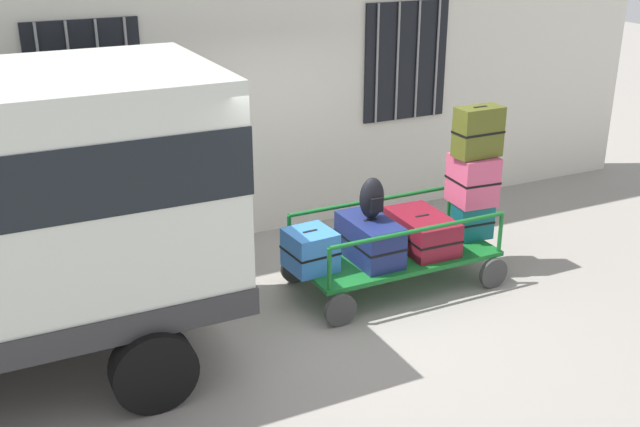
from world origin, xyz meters
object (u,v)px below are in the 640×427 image
suitcase_left_bottom (310,250)px  suitcase_midleft_bottom (370,240)px  backpack (372,198)px  suitcase_midright_bottom (472,221)px  suitcase_midright_middle (473,179)px  suitcase_center_bottom (421,231)px  suitcase_midright_top (478,132)px  luggage_cart (394,258)px

suitcase_left_bottom → suitcase_midleft_bottom: suitcase_midleft_bottom is taller
suitcase_left_bottom → backpack: bearing=-3.6°
suitcase_midright_bottom → suitcase_midright_middle: (0.00, 0.05, 0.47)m
suitcase_center_bottom → suitcase_midright_middle: (0.65, 0.03, 0.49)m
suitcase_left_bottom → suitcase_center_bottom: bearing=-2.1°
suitcase_midright_middle → backpack: (-1.28, -0.02, -0.00)m
suitcase_midleft_bottom → suitcase_midright_top: suitcase_midright_top is taller
luggage_cart → backpack: bearing=-179.0°
suitcase_left_bottom → suitcase_midright_top: size_ratio=0.92×
luggage_cart → suitcase_center_bottom: bearing=-1.7°
suitcase_midleft_bottom → suitcase_midright_middle: bearing=1.9°
luggage_cart → suitcase_center_bottom: 0.41m
suitcase_midright_bottom → luggage_cart: bearing=178.1°
suitcase_left_bottom → suitcase_midright_middle: bearing=-0.6°
backpack → suitcase_midleft_bottom: bearing=-141.9°
luggage_cart → suitcase_midleft_bottom: bearing=-175.2°
suitcase_midright_middle → backpack: suitcase_midright_middle is taller
suitcase_left_bottom → suitcase_midleft_bottom: size_ratio=0.62×
suitcase_left_bottom → suitcase_midright_middle: suitcase_midright_middle is taller
suitcase_center_bottom → backpack: 0.79m
suitcase_midright_middle → suitcase_center_bottom: bearing=-177.7°
luggage_cart → backpack: size_ratio=4.98×
suitcase_midright_top → suitcase_midleft_bottom: bearing=-179.5°
luggage_cart → suitcase_midright_top: (0.98, -0.01, 1.28)m
suitcase_midleft_bottom → suitcase_center_bottom: size_ratio=0.93×
suitcase_midright_bottom → suitcase_midleft_bottom: bearing=179.8°
backpack → suitcase_left_bottom: bearing=176.4°
suitcase_midleft_bottom → suitcase_midright_bottom: 1.31m
suitcase_midright_top → backpack: bearing=179.6°
suitcase_midright_bottom → suitcase_midright_top: (0.00, 0.02, 1.02)m
suitcase_midright_top → backpack: size_ratio=1.24×
suitcase_left_bottom → suitcase_midright_top: suitcase_midright_top is taller
suitcase_midright_middle → suitcase_midright_top: (0.00, -0.03, 0.55)m
suitcase_midright_top → suitcase_left_bottom: bearing=178.4°
suitcase_midright_top → luggage_cart: bearing=179.1°
luggage_cart → suitcase_midright_middle: bearing=0.9°
luggage_cart → backpack: 0.79m
suitcase_midright_middle → suitcase_midright_bottom: bearing=-90.0°
suitcase_midleft_bottom → luggage_cart: bearing=4.8°
suitcase_midright_bottom → suitcase_midright_top: 1.02m
suitcase_center_bottom → suitcase_midright_top: size_ratio=1.58×
suitcase_left_bottom → backpack: backpack is taller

